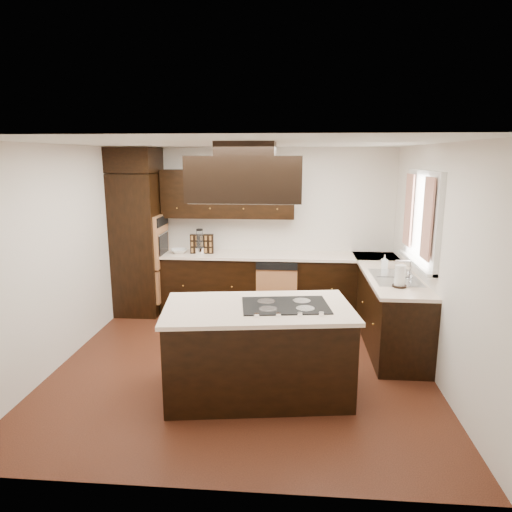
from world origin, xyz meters
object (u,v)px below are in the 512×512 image
object	(u,v)px
oven_column	(139,244)
range_hood	(246,178)
island	(258,352)
spice_rack	(202,244)

from	to	relation	value
oven_column	range_hood	distance (m)	3.13
range_hood	oven_column	bearing A→B (deg)	129.74
range_hood	island	bearing A→B (deg)	-42.73
island	spice_rack	world-z (taller)	spice_rack
island	range_hood	xyz separation A→B (m)	(-0.12, 0.11, 1.72)
island	spice_rack	xyz separation A→B (m)	(-1.04, 2.44, 0.63)
oven_column	island	xyz separation A→B (m)	(2.00, -2.37, -0.62)
oven_column	island	distance (m)	3.16
oven_column	spice_rack	xyz separation A→B (m)	(0.96, 0.07, 0.01)
island	spice_rack	distance (m)	2.73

